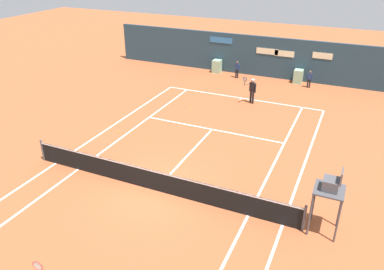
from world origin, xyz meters
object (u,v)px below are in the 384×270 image
Objects in this scene: umpire_chair at (330,189)px; tennis_ball_by_sideline at (192,109)px; player_on_baseline at (252,89)px; tennis_ball_near_service_line at (118,132)px; ball_kid_left_post at (237,68)px; ball_kid_right_post at (309,78)px.

umpire_chair is 12.20m from tennis_ball_by_sideline.
tennis_ball_near_service_line is at bearing 74.13° from player_on_baseline.
tennis_ball_near_service_line is at bearing 72.02° from umpire_chair.
tennis_ball_by_sideline is (-0.55, -7.17, -0.72)m from ball_kid_left_post.
tennis_ball_by_sideline is at bearing 47.07° from umpire_chair.
umpire_chair is 1.39× the size of player_on_baseline.
player_on_baseline is 1.48× the size of ball_kid_right_post.
player_on_baseline is 8.99m from tennis_ball_near_service_line.
player_on_baseline is 27.05× the size of tennis_ball_by_sideline.
ball_kid_right_post is at bearing 50.41° from tennis_ball_by_sideline.
tennis_ball_near_service_line is at bearing 86.67° from ball_kid_left_post.
tennis_ball_by_sideline is at bearing 63.39° from tennis_ball_near_service_line.
ball_kid_left_post is 12.14m from tennis_ball_near_service_line.
ball_kid_left_post is at bearing 76.35° from tennis_ball_near_service_line.
player_on_baseline is at bearing 53.21° from ball_kid_right_post.
tennis_ball_near_service_line is at bearing 50.10° from ball_kid_right_post.
umpire_chair reaches higher than tennis_ball_by_sideline.
player_on_baseline reaches higher than ball_kid_right_post.
tennis_ball_by_sideline is at bearing 60.80° from player_on_baseline.
tennis_ball_near_service_line is at bearing -116.61° from tennis_ball_by_sideline.
player_on_baseline is at bearing 28.24° from umpire_chair.
tennis_ball_near_service_line is (-2.86, -11.78, -0.72)m from ball_kid_left_post.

